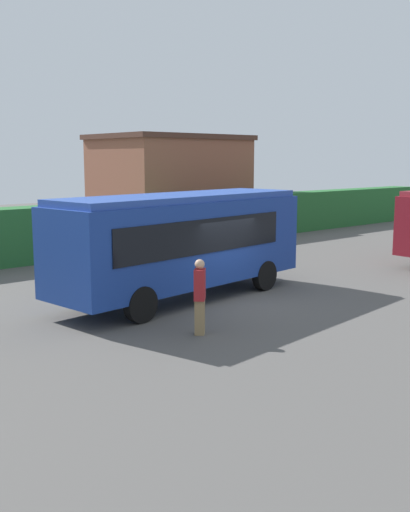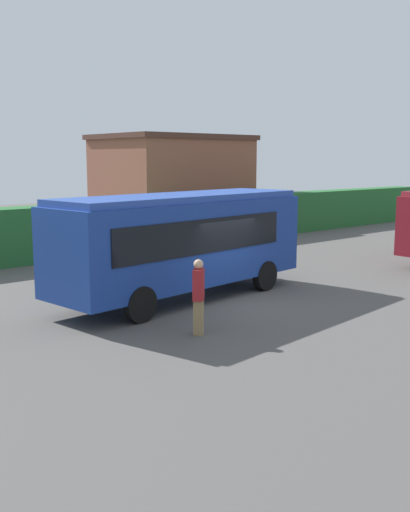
# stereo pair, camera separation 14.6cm
# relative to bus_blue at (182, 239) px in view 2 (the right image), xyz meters

# --- Properties ---
(ground_plane) EXTENTS (85.96, 85.96, 0.00)m
(ground_plane) POSITION_rel_bus_blue_xyz_m (0.86, -1.23, -1.88)
(ground_plane) COLOR #514F4C
(bus_blue) EXTENTS (9.15, 3.49, 3.27)m
(bus_blue) POSITION_rel_bus_blue_xyz_m (0.00, 0.00, 0.00)
(bus_blue) COLOR navy
(bus_blue) RESTS_ON ground_plane
(person_center) EXTENTS (0.46, 0.46, 1.91)m
(person_center) POSITION_rel_bus_blue_xyz_m (-2.14, -3.33, -0.85)
(person_center) COLOR olive
(person_center) RESTS_ON ground_plane
(person_right) EXTENTS (0.38, 0.48, 1.82)m
(person_right) POSITION_rel_bus_blue_xyz_m (-0.58, 2.36, -0.91)
(person_right) COLOR silver
(person_right) RESTS_ON ground_plane
(hedge_row) EXTENTS (54.98, 1.47, 2.35)m
(hedge_row) POSITION_rel_bus_blue_xyz_m (0.86, 9.41, -0.70)
(hedge_row) COLOR #24602D
(hedge_row) RESTS_ON ground_plane
(depot_building) EXTENTS (8.79, 6.66, 5.79)m
(depot_building) POSITION_rel_bus_blue_xyz_m (11.75, 15.68, 1.03)
(depot_building) COLOR brown
(depot_building) RESTS_ON ground_plane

